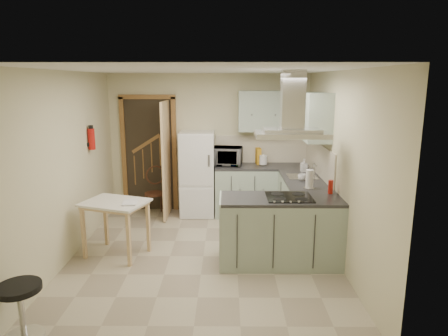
{
  "coord_description": "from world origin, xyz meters",
  "views": [
    {
      "loc": [
        0.32,
        -5.11,
        2.36
      ],
      "look_at": [
        0.28,
        0.45,
        1.15
      ],
      "focal_mm": 32.0,
      "sensor_mm": 36.0,
      "label": 1
    }
  ],
  "objects_px": {
    "fridge": "(197,174)",
    "bentwood_chair": "(155,194)",
    "drop_leaf_table": "(117,228)",
    "stool": "(21,311)",
    "extractor_hood": "(291,134)",
    "microwave": "(225,156)",
    "peninsula": "(280,230)"
  },
  "relations": [
    {
      "from": "bentwood_chair",
      "to": "extractor_hood",
      "type": "bearing_deg",
      "value": -65.65
    },
    {
      "from": "stool",
      "to": "bentwood_chair",
      "type": "bearing_deg",
      "value": 79.88
    },
    {
      "from": "fridge",
      "to": "drop_leaf_table",
      "type": "xyz_separation_m",
      "value": [
        -0.99,
        -1.75,
        -0.36
      ]
    },
    {
      "from": "peninsula",
      "to": "stool",
      "type": "xyz_separation_m",
      "value": [
        -2.61,
        -1.61,
        -0.18
      ]
    },
    {
      "from": "extractor_hood",
      "to": "drop_leaf_table",
      "type": "height_order",
      "value": "extractor_hood"
    },
    {
      "from": "extractor_hood",
      "to": "microwave",
      "type": "relative_size",
      "value": 1.55
    },
    {
      "from": "microwave",
      "to": "bentwood_chair",
      "type": "bearing_deg",
      "value": -165.81
    },
    {
      "from": "fridge",
      "to": "extractor_hood",
      "type": "distance_m",
      "value": 2.57
    },
    {
      "from": "stool",
      "to": "microwave",
      "type": "xyz_separation_m",
      "value": [
        1.88,
        3.64,
        0.79
      ]
    },
    {
      "from": "stool",
      "to": "microwave",
      "type": "bearing_deg",
      "value": 62.66
    },
    {
      "from": "drop_leaf_table",
      "to": "stool",
      "type": "bearing_deg",
      "value": -83.23
    },
    {
      "from": "peninsula",
      "to": "drop_leaf_table",
      "type": "distance_m",
      "value": 2.23
    },
    {
      "from": "extractor_hood",
      "to": "drop_leaf_table",
      "type": "distance_m",
      "value": 2.68
    },
    {
      "from": "microwave",
      "to": "stool",
      "type": "bearing_deg",
      "value": -109.18
    },
    {
      "from": "peninsula",
      "to": "microwave",
      "type": "xyz_separation_m",
      "value": [
        -0.73,
        2.04,
        0.61
      ]
    },
    {
      "from": "extractor_hood",
      "to": "drop_leaf_table",
      "type": "relative_size",
      "value": 1.09
    },
    {
      "from": "peninsula",
      "to": "stool",
      "type": "bearing_deg",
      "value": -148.45
    },
    {
      "from": "fridge",
      "to": "drop_leaf_table",
      "type": "height_order",
      "value": "fridge"
    },
    {
      "from": "drop_leaf_table",
      "to": "microwave",
      "type": "height_order",
      "value": "microwave"
    },
    {
      "from": "fridge",
      "to": "stool",
      "type": "xyz_separation_m",
      "value": [
        -1.39,
        -3.59,
        -0.48
      ]
    },
    {
      "from": "peninsula",
      "to": "bentwood_chair",
      "type": "height_order",
      "value": "peninsula"
    },
    {
      "from": "peninsula",
      "to": "extractor_hood",
      "type": "distance_m",
      "value": 1.27
    },
    {
      "from": "bentwood_chair",
      "to": "microwave",
      "type": "xyz_separation_m",
      "value": [
        1.26,
        0.13,
        0.66
      ]
    },
    {
      "from": "extractor_hood",
      "to": "drop_leaf_table",
      "type": "bearing_deg",
      "value": 174.36
    },
    {
      "from": "extractor_hood",
      "to": "fridge",
      "type": "bearing_deg",
      "value": 123.79
    },
    {
      "from": "fridge",
      "to": "bentwood_chair",
      "type": "bearing_deg",
      "value": -174.45
    },
    {
      "from": "drop_leaf_table",
      "to": "stool",
      "type": "relative_size",
      "value": 1.52
    },
    {
      "from": "stool",
      "to": "extractor_hood",
      "type": "bearing_deg",
      "value": 30.6
    },
    {
      "from": "peninsula",
      "to": "stool",
      "type": "distance_m",
      "value": 3.07
    },
    {
      "from": "drop_leaf_table",
      "to": "stool",
      "type": "xyz_separation_m",
      "value": [
        -0.4,
        -1.83,
        -0.12
      ]
    },
    {
      "from": "drop_leaf_table",
      "to": "bentwood_chair",
      "type": "height_order",
      "value": "bentwood_chair"
    },
    {
      "from": "extractor_hood",
      "to": "microwave",
      "type": "distance_m",
      "value": 2.3
    }
  ]
}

